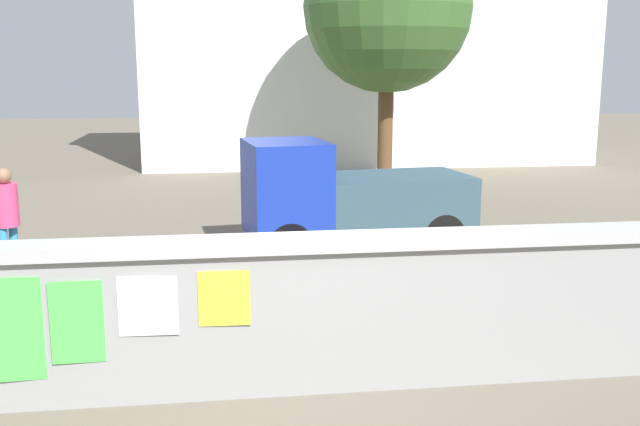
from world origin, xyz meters
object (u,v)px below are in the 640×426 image
Objects in this scene: motorcycle at (223,297)px; tree_roadside at (387,8)px; auto_rickshaw_truck at (346,198)px; person_walking at (6,213)px; bicycle_near at (489,299)px.

tree_roadside is at bearing 67.78° from motorcycle.
person_walking is at bearing -168.84° from auto_rickshaw_truck.
motorcycle is 3.04m from bicycle_near.
bicycle_near is at bearing -74.43° from auto_rickshaw_truck.
tree_roadside is at bearing 72.10° from auto_rickshaw_truck.
motorcycle is (-2.00, -3.56, -0.44)m from auto_rickshaw_truck.
auto_rickshaw_truck is 2.20× the size of bicycle_near.
auto_rickshaw_truck is at bearing 105.57° from bicycle_near.
motorcycle is 0.29× the size of tree_roadside.
bicycle_near is at bearing -24.51° from person_walking.
bicycle_near reaches higher than motorcycle.
person_walking is at bearing -133.46° from tree_roadside.
bicycle_near is at bearing -3.00° from motorcycle.
motorcycle is at bearing 177.00° from bicycle_near.
person_walking is at bearing 155.49° from bicycle_near.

